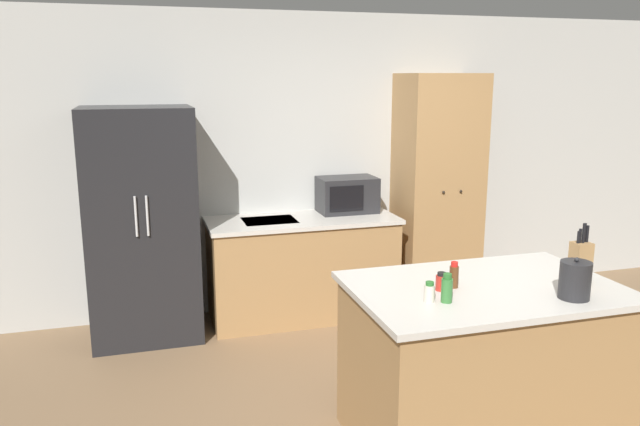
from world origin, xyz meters
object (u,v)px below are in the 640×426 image
spice_bottle_tall_dark (454,276)px  spice_bottle_short_red (447,289)px  microwave (347,195)px  kettle (575,280)px  spice_bottle_green_herb (429,292)px  pantry_cabinet (437,191)px  refrigerator (142,225)px  knife_block (580,262)px  spice_bottle_amber_oil (441,282)px

spice_bottle_tall_dark → spice_bottle_short_red: 0.24m
microwave → kettle: bearing=-82.1°
spice_bottle_short_red → microwave: bearing=83.0°
spice_bottle_green_herb → spice_bottle_short_red: bearing=-22.2°
pantry_cabinet → microwave: bearing=174.2°
refrigerator → spice_bottle_short_red: 2.70m
refrigerator → kettle: bearing=-48.8°
spice_bottle_short_red → spice_bottle_tall_dark: bearing=53.2°
knife_block → spice_bottle_short_red: size_ratio=2.28×
spice_bottle_short_red → spice_bottle_green_herb: (-0.08, 0.03, -0.02)m
refrigerator → spice_bottle_amber_oil: size_ratio=18.47×
knife_block → kettle: knife_block is taller
refrigerator → microwave: size_ratio=3.64×
spice_bottle_short_red → spice_bottle_amber_oil: (0.06, 0.17, -0.02)m
microwave → kettle: 2.59m
spice_bottle_tall_dark → spice_bottle_short_red: size_ratio=0.96×
spice_bottle_amber_oil → spice_bottle_green_herb: (-0.14, -0.14, 0.00)m
pantry_cabinet → spice_bottle_tall_dark: size_ratio=14.41×
refrigerator → spice_bottle_tall_dark: (1.60, -2.09, 0.09)m
spice_bottle_tall_dark → spice_bottle_green_herb: spice_bottle_tall_dark is taller
microwave → knife_block: (0.53, -2.38, 0.03)m
microwave → spice_bottle_tall_dark: bearing=-94.0°
knife_block → spice_bottle_short_red: bearing=-176.6°
pantry_cabinet → kettle: 2.53m
pantry_cabinet → kettle: pantry_cabinet is taller
knife_block → spice_bottle_green_herb: knife_block is taller
refrigerator → knife_block: bearing=-44.2°
knife_block → kettle: size_ratio=1.57×
spice_bottle_short_red → kettle: (0.66, -0.14, 0.03)m
spice_bottle_short_red → knife_block: bearing=3.4°
refrigerator → spice_bottle_short_red: (1.46, -2.28, 0.09)m
refrigerator → pantry_cabinet: bearing=1.5°
kettle → spice_bottle_tall_dark: bearing=147.4°
kettle → pantry_cabinet: bearing=79.1°
spice_bottle_short_red → pantry_cabinet: bearing=64.2°
spice_bottle_short_red → spice_bottle_green_herb: bearing=157.8°
knife_block → spice_bottle_tall_dark: 0.71m
pantry_cabinet → microwave: 0.84m
spice_bottle_amber_oil → spice_bottle_green_herb: bearing=-135.2°
pantry_cabinet → spice_bottle_amber_oil: size_ratio=20.99×
pantry_cabinet → spice_bottle_amber_oil: (-1.08, -2.18, -0.06)m
pantry_cabinet → knife_block: bearing=-97.4°
spice_bottle_amber_oil → kettle: size_ratio=0.45×
spice_bottle_green_herb → kettle: size_ratio=0.48×
pantry_cabinet → knife_block: (-0.30, -2.30, 0.02)m
spice_bottle_short_red → spice_bottle_green_herb: 0.09m
refrigerator → spice_bottle_green_herb: (1.38, -2.24, 0.07)m
pantry_cabinet → spice_bottle_amber_oil: bearing=-116.3°
spice_bottle_amber_oil → spice_bottle_short_red: bearing=-108.8°
pantry_cabinet → knife_block: size_ratio=6.06×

